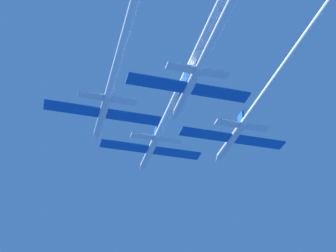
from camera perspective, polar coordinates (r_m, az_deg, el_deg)
The scene contains 4 objects.
jet_lead at distance 71.82m, azimuth 1.43°, elevation 4.41°, with size 17.44×62.19×2.89m.
jet_left_wing at distance 64.57m, azimuth -5.35°, elevation 8.57°, with size 17.44×54.09×2.89m.
jet_right_wing at distance 66.66m, azimuth 13.62°, elevation 7.39°, with size 17.44×66.14×2.89m.
jet_slot at distance 58.61m, azimuth 7.06°, elevation 13.39°, with size 17.44×56.90×2.89m.
Camera 1 is at (-16.53, -73.88, -42.84)m, focal length 53.91 mm.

